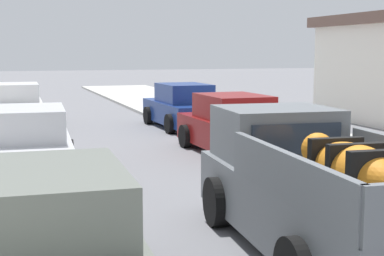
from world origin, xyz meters
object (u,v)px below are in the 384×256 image
Objects in this scene: car_left_near at (16,107)px; car_left_far at (183,107)px; pickup_truck at (317,191)px; car_left_mid at (234,126)px; car_right_mid at (48,252)px; car_right_near at (27,147)px.

car_left_near is 1.00× the size of car_left_far.
car_left_mid is at bearing 76.04° from pickup_truck.
car_left_near and car_right_mid have the same top height.
car_left_mid and car_right_mid have the same top height.
pickup_truck is 1.23× the size of car_right_near.
car_right_near is (-3.51, 5.51, -0.10)m from pickup_truck.
car_left_far is (5.59, 7.04, 0.00)m from car_right_near.
car_right_mid is at bearing -90.43° from car_left_near.
car_left_mid is 1.00× the size of car_left_far.
car_left_far is at bearing 67.35° from car_right_mid.
car_left_near is 1.00× the size of car_left_mid.
car_left_near is at bearing 89.57° from car_right_mid.
car_left_near and car_left_mid have the same top height.
car_left_near is 8.97m from car_left_mid.
pickup_truck is at bearing 15.85° from car_right_mid.
car_left_mid is 1.00× the size of car_right_mid.
pickup_truck reaches higher than car_left_mid.
car_right_mid is 14.71m from car_left_far.
car_right_near is 1.01× the size of car_left_mid.
car_right_near and car_left_mid have the same top height.
pickup_truck is at bearing -103.96° from car_left_mid.
car_left_far is (0.28, 5.32, 0.00)m from car_left_mid.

